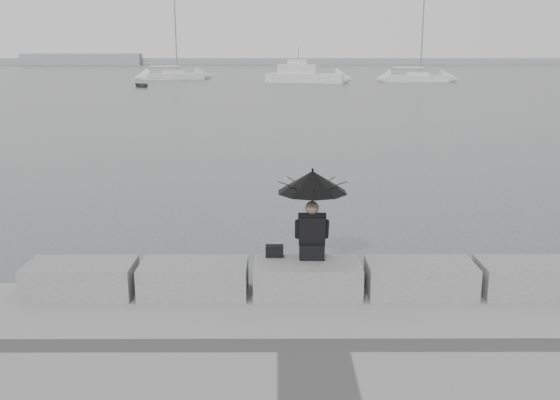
{
  "coord_description": "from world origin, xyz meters",
  "views": [
    {
      "loc": [
        -0.44,
        -9.27,
        4.12
      ],
      "look_at": [
        -0.4,
        3.0,
        1.13
      ],
      "focal_mm": 40.0,
      "sensor_mm": 36.0,
      "label": 1
    }
  ],
  "objects_px": {
    "sailboat_left": "(174,76)",
    "dinghy": "(142,85)",
    "motor_cruiser": "(306,75)",
    "seated_person": "(312,195)",
    "sailboat_right": "(416,78)"
  },
  "relations": [
    {
      "from": "sailboat_left",
      "to": "dinghy",
      "type": "distance_m",
      "value": 16.74
    },
    {
      "from": "motor_cruiser",
      "to": "dinghy",
      "type": "distance_m",
      "value": 20.36
    },
    {
      "from": "motor_cruiser",
      "to": "dinghy",
      "type": "relative_size",
      "value": 3.38
    },
    {
      "from": "seated_person",
      "to": "motor_cruiser",
      "type": "bearing_deg",
      "value": 88.29
    },
    {
      "from": "seated_person",
      "to": "dinghy",
      "type": "distance_m",
      "value": 61.86
    },
    {
      "from": "sailboat_right",
      "to": "motor_cruiser",
      "type": "bearing_deg",
      "value": -174.01
    },
    {
      "from": "motor_cruiser",
      "to": "dinghy",
      "type": "height_order",
      "value": "motor_cruiser"
    },
    {
      "from": "sailboat_left",
      "to": "dinghy",
      "type": "bearing_deg",
      "value": -118.71
    },
    {
      "from": "sailboat_right",
      "to": "seated_person",
      "type": "bearing_deg",
      "value": -103.4
    },
    {
      "from": "sailboat_right",
      "to": "dinghy",
      "type": "relative_size",
      "value": 4.34
    },
    {
      "from": "sailboat_left",
      "to": "motor_cruiser",
      "type": "relative_size",
      "value": 1.29
    },
    {
      "from": "sailboat_left",
      "to": "motor_cruiser",
      "type": "height_order",
      "value": "sailboat_left"
    },
    {
      "from": "seated_person",
      "to": "sailboat_left",
      "type": "relative_size",
      "value": 0.11
    },
    {
      "from": "dinghy",
      "to": "motor_cruiser",
      "type": "bearing_deg",
      "value": -3.66
    },
    {
      "from": "sailboat_right",
      "to": "motor_cruiser",
      "type": "relative_size",
      "value": 1.29
    }
  ]
}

